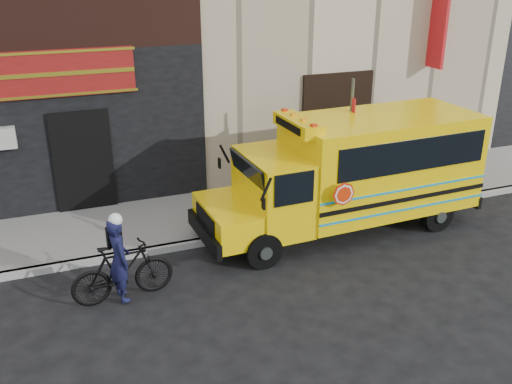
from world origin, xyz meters
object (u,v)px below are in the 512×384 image
Objects in this scene: school_bus at (356,169)px; cyclist at (119,262)px; sign_pole at (349,143)px; bicycle at (123,272)px.

school_bus reaches higher than cyclist.
sign_pole is 6.39m from cyclist.
school_bus is 4.14× the size of cyclist.
cyclist is (-5.81, -1.27, -0.67)m from school_bus.
school_bus is 3.54× the size of bicycle.
bicycle is at bearing -162.15° from sign_pole.
bicycle is 0.26m from cyclist.
cyclist is (-5.99, -1.96, -1.08)m from sign_pole.
bicycle is (-5.77, -1.23, -0.92)m from school_bus.
school_bus is at bearing -86.49° from cyclist.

